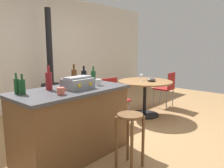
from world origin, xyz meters
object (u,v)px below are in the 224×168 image
Objects in this scene: folding_chair_far at (114,97)px; cup_0 at (99,82)px; toolbox at (78,83)px; bottle_2 at (74,77)px; cup_1 at (61,91)px; bottle_4 at (22,86)px; wood_stove at (51,87)px; kitchen_island at (72,122)px; bottle_1 at (49,80)px; bottle_3 at (93,77)px; bottle_5 at (17,86)px; wine_glass at (142,75)px; bottle_0 at (84,76)px; dining_table at (145,89)px; serving_bowl at (151,80)px; folding_chair_near at (166,87)px; wooden_stool at (130,130)px.

cup_0 reaches higher than folding_chair_far.
bottle_2 is (0.17, 0.29, 0.04)m from toolbox.
bottle_4 is at bearing 128.15° from cup_1.
wood_stove is 6.21× the size of toolbox.
bottle_1 is (-0.22, 0.16, 0.57)m from kitchen_island.
cup_0 is at bearing -6.24° from toolbox.
bottle_3 is 1.04× the size of bottle_5.
bottle_2 is 2.04× the size of wine_glass.
folding_chair_far is 2.95× the size of bottle_2.
bottle_1 is at bearing 77.91° from cup_1.
bottle_0 is (0.45, 0.25, 0.55)m from kitchen_island.
bottle_1 is 0.37m from cup_1.
wood_stove is at bearing 65.69° from toolbox.
dining_table is at bearing 1.64° from bottle_1.
serving_bowl is (2.45, 0.29, -0.18)m from cup_1.
bottle_2 is at bearing 0.18° from bottle_5.
folding_chair_near reaches higher than dining_table.
bottle_0 is 1.04× the size of bottle_5.
bottle_0 is 0.17m from bottle_3.
serving_bowl is (2.75, -0.13, -0.23)m from bottle_5.
bottle_4 is at bearing 165.86° from cup_0.
wooden_stool is 5.49× the size of cup_1.
cup_1 is (0.27, -0.35, -0.05)m from bottle_4.
bottle_2 is (-0.20, -0.02, 0.02)m from bottle_0.
bottle_1 is (-0.66, -0.09, 0.02)m from bottle_0.
cup_0 reaches higher than dining_table.
bottle_0 is (-2.56, 0.06, 0.51)m from folding_chair_near.
bottle_5 is at bearing 169.90° from bottle_1.
folding_chair_far is 1.40m from toolbox.
kitchen_island is 0.75m from bottle_3.
bottle_2 is at bearing 59.03° from toolbox.
bottle_1 is (-1.23, -1.86, 0.50)m from wood_stove.
bottle_2 is 1.63× the size of serving_bowl.
bottle_4 is (-1.06, 0.06, -0.01)m from bottle_3.
dining_table reaches higher than wooden_stool.
bottle_3 is (0.25, -0.14, -0.02)m from bottle_2.
wooden_stool is 2.65× the size of bottle_0.
wooden_stool is 0.78× the size of folding_chair_far.
wine_glass is at bearing 170.74° from folding_chair_near.
bottle_1 reaches higher than bottle_0.
cup_1 is at bearing -173.16° from serving_bowl.
bottle_1 is (-1.53, -0.24, 0.52)m from folding_chair_far.
bottle_1 is 0.69m from cup_0.
dining_table is 1.77m from cup_0.
bottle_0 is 2.12× the size of cup_0.
toolbox reaches higher than folding_chair_near.
folding_chair_far is 1.01m from bottle_0.
cup_0 reaches higher than wooden_stool.
cup_1 reaches higher than kitchen_island.
bottle_5 is at bearing 130.82° from wooden_stool.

